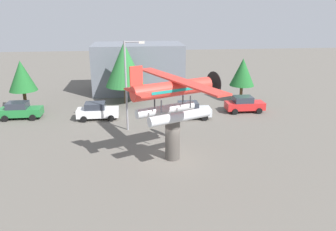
{
  "coord_description": "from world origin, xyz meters",
  "views": [
    {
      "loc": [
        -2.79,
        -22.11,
        10.72
      ],
      "look_at": [
        0.0,
        3.0,
        2.45
      ],
      "focal_mm": 34.48,
      "sensor_mm": 36.0,
      "label": 1
    }
  ],
  "objects_px": {
    "tree_east": "(125,65)",
    "display_pedestal": "(172,138)",
    "car_mid_white": "(97,111)",
    "storefront_building": "(138,68)",
    "streetlight_primary": "(128,80)",
    "floatplane_monument": "(174,95)",
    "car_near_green": "(20,110)",
    "tree_center_back": "(243,72)",
    "car_distant_red": "(244,104)",
    "tree_west": "(22,76)",
    "car_far_silver": "(190,110)"
  },
  "relations": [
    {
      "from": "floatplane_monument",
      "to": "storefront_building",
      "type": "distance_m",
      "value": 22.11
    },
    {
      "from": "streetlight_primary",
      "to": "tree_east",
      "type": "bearing_deg",
      "value": 92.9
    },
    {
      "from": "storefront_building",
      "to": "tree_center_back",
      "type": "xyz_separation_m",
      "value": [
        12.4,
        -6.81,
        0.37
      ]
    },
    {
      "from": "streetlight_primary",
      "to": "tree_west",
      "type": "bearing_deg",
      "value": 148.03
    },
    {
      "from": "car_distant_red",
      "to": "streetlight_primary",
      "type": "distance_m",
      "value": 13.81
    },
    {
      "from": "car_near_green",
      "to": "tree_west",
      "type": "relative_size",
      "value": 0.74
    },
    {
      "from": "car_mid_white",
      "to": "car_far_silver",
      "type": "distance_m",
      "value": 9.53
    },
    {
      "from": "floatplane_monument",
      "to": "streetlight_primary",
      "type": "bearing_deg",
      "value": 93.21
    },
    {
      "from": "display_pedestal",
      "to": "floatplane_monument",
      "type": "height_order",
      "value": "floatplane_monument"
    },
    {
      "from": "streetlight_primary",
      "to": "tree_center_back",
      "type": "xyz_separation_m",
      "value": [
        13.63,
        8.6,
        -1.14
      ]
    },
    {
      "from": "display_pedestal",
      "to": "car_near_green",
      "type": "relative_size",
      "value": 0.78
    },
    {
      "from": "display_pedestal",
      "to": "car_far_silver",
      "type": "relative_size",
      "value": 0.78
    },
    {
      "from": "floatplane_monument",
      "to": "car_distant_red",
      "type": "bearing_deg",
      "value": 25.7
    },
    {
      "from": "tree_west",
      "to": "car_mid_white",
      "type": "bearing_deg",
      "value": -24.17
    },
    {
      "from": "floatplane_monument",
      "to": "car_mid_white",
      "type": "height_order",
      "value": "floatplane_monument"
    },
    {
      "from": "car_mid_white",
      "to": "storefront_building",
      "type": "relative_size",
      "value": 0.35
    },
    {
      "from": "floatplane_monument",
      "to": "streetlight_primary",
      "type": "height_order",
      "value": "streetlight_primary"
    },
    {
      "from": "car_far_silver",
      "to": "tree_east",
      "type": "xyz_separation_m",
      "value": [
        -6.66,
        6.62,
        3.8
      ]
    },
    {
      "from": "storefront_building",
      "to": "car_distant_red",
      "type": "bearing_deg",
      "value": -44.55
    },
    {
      "from": "car_mid_white",
      "to": "storefront_building",
      "type": "distance_m",
      "value": 12.96
    },
    {
      "from": "display_pedestal",
      "to": "car_near_green",
      "type": "bearing_deg",
      "value": 142.28
    },
    {
      "from": "car_mid_white",
      "to": "tree_center_back",
      "type": "relative_size",
      "value": 0.8
    },
    {
      "from": "car_near_green",
      "to": "car_distant_red",
      "type": "distance_m",
      "value": 23.81
    },
    {
      "from": "car_near_green",
      "to": "car_mid_white",
      "type": "relative_size",
      "value": 1.0
    },
    {
      "from": "car_near_green",
      "to": "car_distant_red",
      "type": "xyz_separation_m",
      "value": [
        23.81,
        -0.34,
        0.0
      ]
    },
    {
      "from": "floatplane_monument",
      "to": "storefront_building",
      "type": "bearing_deg",
      "value": 71.66
    },
    {
      "from": "tree_east",
      "to": "display_pedestal",
      "type": "bearing_deg",
      "value": -76.92
    },
    {
      "from": "streetlight_primary",
      "to": "storefront_building",
      "type": "bearing_deg",
      "value": 85.44
    },
    {
      "from": "car_distant_red",
      "to": "tree_east",
      "type": "height_order",
      "value": "tree_east"
    },
    {
      "from": "car_far_silver",
      "to": "tree_center_back",
      "type": "height_order",
      "value": "tree_center_back"
    },
    {
      "from": "car_far_silver",
      "to": "tree_east",
      "type": "height_order",
      "value": "tree_east"
    },
    {
      "from": "streetlight_primary",
      "to": "car_far_silver",
      "type": "bearing_deg",
      "value": 23.28
    },
    {
      "from": "car_near_green",
      "to": "tree_east",
      "type": "relative_size",
      "value": 0.58
    },
    {
      "from": "streetlight_primary",
      "to": "tree_west",
      "type": "height_order",
      "value": "streetlight_primary"
    },
    {
      "from": "display_pedestal",
      "to": "car_distant_red",
      "type": "relative_size",
      "value": 0.78
    },
    {
      "from": "car_near_green",
      "to": "tree_west",
      "type": "height_order",
      "value": "tree_west"
    },
    {
      "from": "streetlight_primary",
      "to": "tree_west",
      "type": "xyz_separation_m",
      "value": [
        -11.46,
        7.15,
        -0.78
      ]
    },
    {
      "from": "car_distant_red",
      "to": "tree_center_back",
      "type": "bearing_deg",
      "value": 76.09
    },
    {
      "from": "storefront_building",
      "to": "tree_west",
      "type": "relative_size",
      "value": 2.12
    },
    {
      "from": "floatplane_monument",
      "to": "car_near_green",
      "type": "relative_size",
      "value": 2.37
    },
    {
      "from": "floatplane_monument",
      "to": "tree_east",
      "type": "height_order",
      "value": "floatplane_monument"
    },
    {
      "from": "tree_west",
      "to": "tree_east",
      "type": "relative_size",
      "value": 0.78
    },
    {
      "from": "floatplane_monument",
      "to": "car_mid_white",
      "type": "xyz_separation_m",
      "value": [
        -6.64,
        10.03,
        -4.06
      ]
    },
    {
      "from": "tree_east",
      "to": "tree_center_back",
      "type": "distance_m",
      "value": 14.15
    },
    {
      "from": "display_pedestal",
      "to": "streetlight_primary",
      "type": "bearing_deg",
      "value": 116.03
    },
    {
      "from": "floatplane_monument",
      "to": "tree_west",
      "type": "height_order",
      "value": "floatplane_monument"
    },
    {
      "from": "streetlight_primary",
      "to": "tree_east",
      "type": "distance_m",
      "value": 9.29
    },
    {
      "from": "storefront_building",
      "to": "tree_center_back",
      "type": "bearing_deg",
      "value": -28.77
    },
    {
      "from": "car_near_green",
      "to": "tree_center_back",
      "type": "relative_size",
      "value": 0.8
    },
    {
      "from": "car_mid_white",
      "to": "display_pedestal",
      "type": "bearing_deg",
      "value": -57.1
    }
  ]
}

